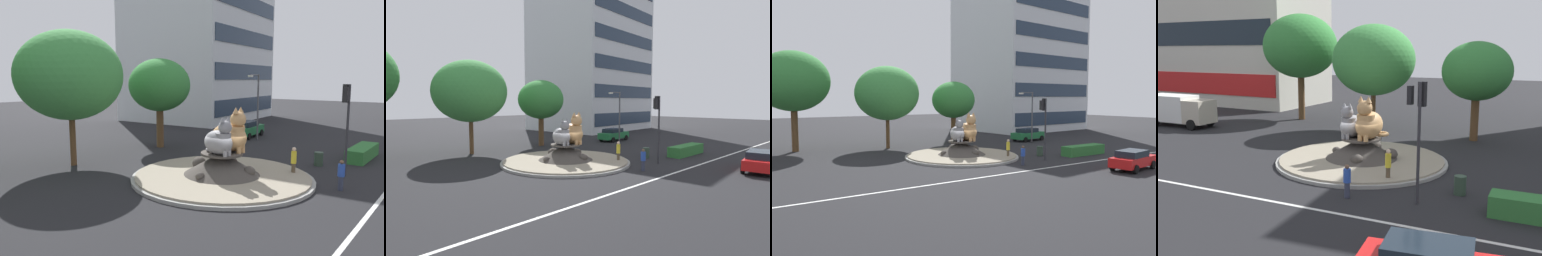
% 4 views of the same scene
% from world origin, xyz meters
% --- Properties ---
extents(ground_plane, '(160.00, 160.00, 0.00)m').
position_xyz_m(ground_plane, '(0.00, 0.00, 0.00)').
color(ground_plane, black).
extents(lane_centreline, '(112.00, 0.20, 0.01)m').
position_xyz_m(lane_centreline, '(0.00, -7.84, 0.00)').
color(lane_centreline, silver).
rests_on(lane_centreline, ground).
extents(roundabout_island, '(10.20, 10.20, 1.52)m').
position_xyz_m(roundabout_island, '(0.01, 0.01, 0.50)').
color(roundabout_island, gray).
rests_on(roundabout_island, ground).
extents(cat_statue_grey, '(1.67, 2.19, 2.12)m').
position_xyz_m(cat_statue_grey, '(-0.56, -0.22, 2.30)').
color(cat_statue_grey, gray).
rests_on(cat_statue_grey, roundabout_island).
extents(cat_statue_calico, '(1.75, 2.61, 2.57)m').
position_xyz_m(cat_statue_calico, '(0.55, -0.23, 2.46)').
color(cat_statue_calico, tan).
rests_on(cat_statue_calico, roundabout_island).
extents(traffic_light_mast, '(0.78, 0.47, 5.33)m').
position_xyz_m(traffic_light_mast, '(5.03, -5.19, 3.89)').
color(traffic_light_mast, '#2D2D33').
rests_on(traffic_light_mast, ground).
extents(office_tower, '(19.25, 16.43, 26.25)m').
position_xyz_m(office_tower, '(25.07, 20.49, 13.13)').
color(office_tower, silver).
rests_on(office_tower, ground).
extents(clipped_hedge_strip, '(4.77, 1.20, 0.90)m').
position_xyz_m(clipped_hedge_strip, '(10.49, -5.00, 0.45)').
color(clipped_hedge_strip, '#2D7033').
rests_on(clipped_hedge_strip, ground).
extents(broadleaf_tree_behind_island, '(5.05, 5.05, 7.29)m').
position_xyz_m(broadleaf_tree_behind_island, '(4.92, 9.39, 5.11)').
color(broadleaf_tree_behind_island, brown).
rests_on(broadleaf_tree_behind_island, ground).
extents(third_tree_left, '(6.73, 6.73, 8.72)m').
position_xyz_m(third_tree_left, '(-3.26, 9.49, 5.85)').
color(third_tree_left, brown).
rests_on(third_tree_left, ground).
extents(streetlight_arm, '(2.41, 0.53, 6.08)m').
position_xyz_m(streetlight_arm, '(12.82, 4.68, 3.64)').
color(streetlight_arm, '#4C4C51').
rests_on(streetlight_arm, ground).
extents(pedestrian_yellow_shirt, '(0.30, 0.30, 1.76)m').
position_xyz_m(pedestrian_yellow_shirt, '(2.88, -3.05, 0.95)').
color(pedestrian_yellow_shirt, brown).
rests_on(pedestrian_yellow_shirt, ground).
extents(pedestrian_blue_shirt, '(0.35, 0.35, 1.57)m').
position_xyz_m(pedestrian_blue_shirt, '(1.99, -5.93, 0.82)').
color(pedestrian_blue_shirt, '#33384C').
rests_on(pedestrian_blue_shirt, ground).
extents(sedan_on_far_lane, '(4.77, 2.33, 1.57)m').
position_xyz_m(sedan_on_far_lane, '(14.02, 6.32, 0.83)').
color(sedan_on_far_lane, '#1E6B38').
rests_on(sedan_on_far_lane, ground).
extents(hatchback_near_shophouse, '(4.51, 2.39, 1.48)m').
position_xyz_m(hatchback_near_shophouse, '(7.59, -11.86, 0.79)').
color(hatchback_near_shophouse, red).
rests_on(hatchback_near_shophouse, ground).
extents(litter_bin, '(0.56, 0.56, 0.90)m').
position_xyz_m(litter_bin, '(6.53, -3.25, 0.45)').
color(litter_bin, '#2D4233').
rests_on(litter_bin, ground).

